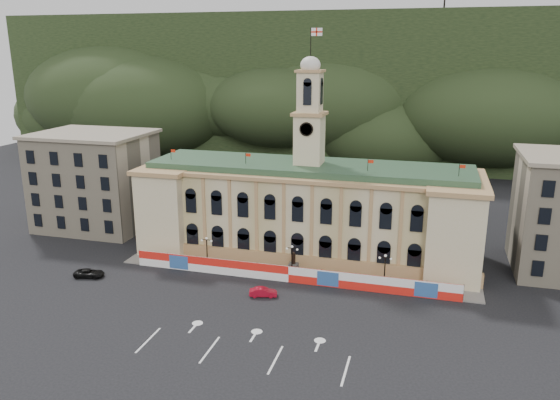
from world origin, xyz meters
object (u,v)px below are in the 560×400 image
(lamp_center, at_px, (292,258))
(red_sedan, at_px, (263,292))
(black_suv, at_px, (89,273))
(statue, at_px, (294,267))

(lamp_center, xyz_separation_m, red_sedan, (-2.21, -7.75, -2.43))
(red_sedan, distance_m, black_suv, 27.80)
(lamp_center, xyz_separation_m, black_suv, (-30.00, -8.49, -2.44))
(statue, height_order, red_sedan, statue)
(lamp_center, bearing_deg, statue, 90.00)
(lamp_center, distance_m, black_suv, 31.27)
(statue, distance_m, black_suv, 31.47)
(lamp_center, bearing_deg, black_suv, -164.20)
(red_sedan, height_order, black_suv, red_sedan)
(lamp_center, relative_size, black_suv, 1.05)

